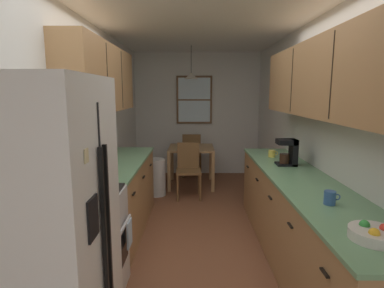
# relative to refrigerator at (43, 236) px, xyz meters

# --- Properties ---
(ground_plane) EXTENTS (12.00, 12.00, 0.00)m
(ground_plane) POSITION_rel_refrigerator_xyz_m (0.95, 2.26, -0.91)
(ground_plane) COLOR brown
(wall_left) EXTENTS (0.10, 9.00, 2.55)m
(wall_left) POSITION_rel_refrigerator_xyz_m (-0.40, 2.26, 0.36)
(wall_left) COLOR silver
(wall_left) RESTS_ON ground
(wall_right) EXTENTS (0.10, 9.00, 2.55)m
(wall_right) POSITION_rel_refrigerator_xyz_m (2.30, 2.26, 0.36)
(wall_right) COLOR silver
(wall_right) RESTS_ON ground
(wall_back) EXTENTS (4.40, 0.10, 2.55)m
(wall_back) POSITION_rel_refrigerator_xyz_m (0.95, 4.91, 0.36)
(wall_back) COLOR silver
(wall_back) RESTS_ON ground
(ceiling_slab) EXTENTS (4.40, 9.00, 0.08)m
(ceiling_slab) POSITION_rel_refrigerator_xyz_m (0.95, 2.26, 1.68)
(ceiling_slab) COLOR white
(refrigerator) EXTENTS (0.74, 0.80, 1.83)m
(refrigerator) POSITION_rel_refrigerator_xyz_m (0.00, 0.00, 0.00)
(refrigerator) COLOR white
(refrigerator) RESTS_ON ground
(stove_range) EXTENTS (0.66, 0.63, 1.10)m
(stove_range) POSITION_rel_refrigerator_xyz_m (-0.05, 0.74, -0.44)
(stove_range) COLOR silver
(stove_range) RESTS_ON ground
(microwave_over_range) EXTENTS (0.39, 0.62, 0.30)m
(microwave_over_range) POSITION_rel_refrigerator_xyz_m (-0.16, 0.74, 0.73)
(microwave_over_range) COLOR white
(counter_left) EXTENTS (0.64, 1.94, 0.90)m
(counter_left) POSITION_rel_refrigerator_xyz_m (-0.05, 2.02, -0.46)
(counter_left) COLOR #A87A4C
(counter_left) RESTS_ON ground
(upper_cabinets_left) EXTENTS (0.33, 2.02, 0.76)m
(upper_cabinets_left) POSITION_rel_refrigerator_xyz_m (-0.19, 1.97, 0.98)
(upper_cabinets_left) COLOR #A87A4C
(counter_right) EXTENTS (0.64, 3.26, 0.90)m
(counter_right) POSITION_rel_refrigerator_xyz_m (1.95, 1.27, -0.46)
(counter_right) COLOR #A87A4C
(counter_right) RESTS_ON ground
(upper_cabinets_right) EXTENTS (0.33, 2.94, 0.72)m
(upper_cabinets_right) POSITION_rel_refrigerator_xyz_m (2.09, 1.22, 0.95)
(upper_cabinets_right) COLOR #A87A4C
(dining_table) EXTENTS (0.82, 0.82, 0.73)m
(dining_table) POSITION_rel_refrigerator_xyz_m (0.83, 3.96, -0.30)
(dining_table) COLOR #A87F51
(dining_table) RESTS_ON ground
(dining_chair_near) EXTENTS (0.42, 0.42, 0.90)m
(dining_chair_near) POSITION_rel_refrigerator_xyz_m (0.79, 3.34, -0.41)
(dining_chair_near) COLOR brown
(dining_chair_near) RESTS_ON ground
(dining_chair_far) EXTENTS (0.40, 0.40, 0.90)m
(dining_chair_far) POSITION_rel_refrigerator_xyz_m (0.83, 4.58, -0.41)
(dining_chair_far) COLOR brown
(dining_chair_far) RESTS_ON ground
(pendant_light) EXTENTS (0.25, 0.25, 0.58)m
(pendant_light) POSITION_rel_refrigerator_xyz_m (0.83, 3.96, 1.11)
(pendant_light) COLOR black
(back_window) EXTENTS (0.74, 0.05, 0.99)m
(back_window) POSITION_rel_refrigerator_xyz_m (0.89, 4.83, 0.66)
(back_window) COLOR brown
(trash_bin) EXTENTS (0.31, 0.31, 0.63)m
(trash_bin) POSITION_rel_refrigerator_xyz_m (0.25, 3.40, -0.60)
(trash_bin) COLOR silver
(trash_bin) RESTS_ON ground
(storage_canister) EXTENTS (0.13, 0.13, 0.16)m
(storage_canister) POSITION_rel_refrigerator_xyz_m (-0.05, 1.22, 0.07)
(storage_canister) COLOR #265999
(storage_canister) RESTS_ON counter_left
(dish_towel) EXTENTS (0.02, 0.16, 0.24)m
(dish_towel) POSITION_rel_refrigerator_xyz_m (0.31, 0.89, -0.41)
(dish_towel) COLOR silver
(coffee_maker) EXTENTS (0.22, 0.18, 0.30)m
(coffee_maker) POSITION_rel_refrigerator_xyz_m (1.97, 1.83, 0.15)
(coffee_maker) COLOR black
(coffee_maker) RESTS_ON counter_right
(mug_by_coffeemaker) EXTENTS (0.13, 0.09, 0.09)m
(mug_by_coffeemaker) POSITION_rel_refrigerator_xyz_m (1.89, 2.28, 0.03)
(mug_by_coffeemaker) COLOR #E5CC4C
(mug_by_coffeemaker) RESTS_ON counter_right
(mug_spare) EXTENTS (0.12, 0.09, 0.10)m
(mug_spare) POSITION_rel_refrigerator_xyz_m (1.90, 0.55, 0.04)
(mug_spare) COLOR #335999
(mug_spare) RESTS_ON counter_right
(fruit_bowl) EXTENTS (0.28, 0.28, 0.09)m
(fruit_bowl) POSITION_rel_refrigerator_xyz_m (1.91, -0.01, 0.02)
(fruit_bowl) COLOR silver
(fruit_bowl) RESTS_ON counter_right
(table_serving_bowl) EXTENTS (0.18, 0.18, 0.06)m
(table_serving_bowl) POSITION_rel_refrigerator_xyz_m (0.82, 4.05, -0.15)
(table_serving_bowl) COLOR #4C7299
(table_serving_bowl) RESTS_ON dining_table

